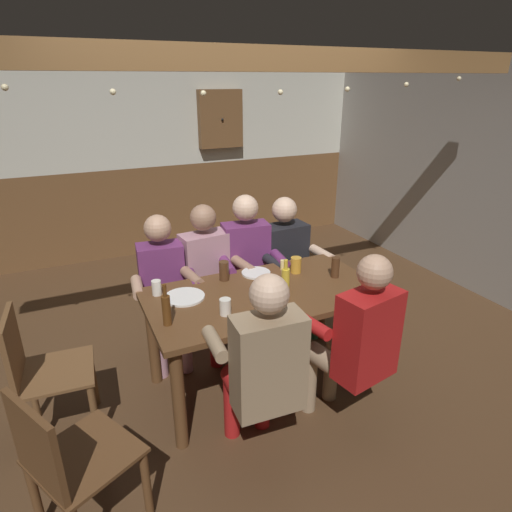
% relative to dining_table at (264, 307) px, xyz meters
% --- Properties ---
extents(ground_plane, '(6.79, 6.79, 0.00)m').
position_rel_dining_table_xyz_m(ground_plane, '(0.00, 0.19, -0.64)').
color(ground_plane, '#4C331E').
extents(back_wall_upper, '(5.40, 0.12, 1.22)m').
position_rel_dining_table_xyz_m(back_wall_upper, '(0.00, 3.08, 1.08)').
color(back_wall_upper, beige).
extents(back_wall_wainscot, '(5.40, 0.12, 1.11)m').
position_rel_dining_table_xyz_m(back_wall_wainscot, '(0.00, 3.08, -0.09)').
color(back_wall_wainscot, brown).
rests_on(back_wall_wainscot, ground_plane).
extents(ceiling_beam, '(4.86, 0.14, 0.16)m').
position_rel_dining_table_xyz_m(ceiling_beam, '(0.00, 0.37, 1.61)').
color(ceiling_beam, brown).
extents(dining_table, '(1.61, 0.85, 0.76)m').
position_rel_dining_table_xyz_m(dining_table, '(0.00, 0.00, 0.00)').
color(dining_table, brown).
rests_on(dining_table, ground_plane).
extents(person_0, '(0.51, 0.54, 1.18)m').
position_rel_dining_table_xyz_m(person_0, '(-0.55, 0.65, 0.01)').
color(person_0, '#6B2D66').
rests_on(person_0, ground_plane).
extents(person_1, '(0.55, 0.55, 1.22)m').
position_rel_dining_table_xyz_m(person_1, '(-0.17, 0.65, 0.03)').
color(person_1, '#B78493').
rests_on(person_1, ground_plane).
extents(person_2, '(0.56, 0.54, 1.26)m').
position_rel_dining_table_xyz_m(person_2, '(0.17, 0.66, 0.05)').
color(person_2, '#6B2D66').
rests_on(person_2, ground_plane).
extents(person_3, '(0.56, 0.54, 1.20)m').
position_rel_dining_table_xyz_m(person_3, '(0.55, 0.65, 0.02)').
color(person_3, black).
rests_on(person_3, ground_plane).
extents(person_4, '(0.53, 0.51, 1.25)m').
position_rel_dining_table_xyz_m(person_4, '(-0.32, -0.66, 0.04)').
color(person_4, '#997F60').
rests_on(person_4, ground_plane).
extents(person_5, '(0.55, 0.56, 1.24)m').
position_rel_dining_table_xyz_m(person_5, '(0.31, -0.65, 0.03)').
color(person_5, '#AD1919').
rests_on(person_5, ground_plane).
extents(chair_empty_near_right, '(0.47, 0.47, 0.88)m').
position_rel_dining_table_xyz_m(chair_empty_near_right, '(-1.45, 0.11, -0.17)').
color(chair_empty_near_right, brown).
rests_on(chair_empty_near_right, ground_plane).
extents(chair_empty_near_left, '(0.59, 0.59, 0.88)m').
position_rel_dining_table_xyz_m(chair_empty_near_left, '(-1.34, -0.70, -0.17)').
color(chair_empty_near_left, brown).
rests_on(chair_empty_near_left, ground_plane).
extents(table_candle, '(0.04, 0.04, 0.08)m').
position_rel_dining_table_xyz_m(table_candle, '(0.30, 0.28, 0.15)').
color(table_candle, '#F9E08C').
rests_on(table_candle, dining_table).
extents(plate_0, '(0.27, 0.27, 0.01)m').
position_rel_dining_table_xyz_m(plate_0, '(-0.52, 0.15, 0.12)').
color(plate_0, white).
rests_on(plate_0, dining_table).
extents(plate_1, '(0.22, 0.22, 0.01)m').
position_rel_dining_table_xyz_m(plate_1, '(0.08, 0.30, 0.12)').
color(plate_1, white).
rests_on(plate_1, dining_table).
extents(bottle_0, '(0.05, 0.05, 0.27)m').
position_rel_dining_table_xyz_m(bottle_0, '(-0.71, -0.14, 0.22)').
color(bottle_0, '#593314').
rests_on(bottle_0, dining_table).
extents(bottle_1, '(0.06, 0.06, 0.22)m').
position_rel_dining_table_xyz_m(bottle_1, '(0.16, -0.02, 0.20)').
color(bottle_1, gold).
rests_on(bottle_1, dining_table).
extents(pint_glass_0, '(0.06, 0.06, 0.16)m').
position_rel_dining_table_xyz_m(pint_glass_0, '(0.59, 0.00, 0.19)').
color(pint_glass_0, '#4C2D19').
rests_on(pint_glass_0, dining_table).
extents(pint_glass_1, '(0.07, 0.07, 0.11)m').
position_rel_dining_table_xyz_m(pint_glass_1, '(-0.03, -0.18, 0.17)').
color(pint_glass_1, gold).
rests_on(pint_glass_1, dining_table).
extents(pint_glass_2, '(0.07, 0.07, 0.11)m').
position_rel_dining_table_xyz_m(pint_glass_2, '(-0.35, -0.18, 0.17)').
color(pint_glass_2, white).
rests_on(pint_glass_2, dining_table).
extents(pint_glass_3, '(0.06, 0.06, 0.10)m').
position_rel_dining_table_xyz_m(pint_glass_3, '(-0.68, 0.27, 0.17)').
color(pint_glass_3, white).
rests_on(pint_glass_3, dining_table).
extents(pint_glass_4, '(0.08, 0.08, 0.14)m').
position_rel_dining_table_xyz_m(pint_glass_4, '(-0.06, -0.33, 0.18)').
color(pint_glass_4, '#E5C64C').
rests_on(pint_glass_4, dining_table).
extents(pint_glass_5, '(0.08, 0.08, 0.12)m').
position_rel_dining_table_xyz_m(pint_glass_5, '(0.37, 0.20, 0.17)').
color(pint_glass_5, gold).
rests_on(pint_glass_5, dining_table).
extents(pint_glass_6, '(0.07, 0.07, 0.14)m').
position_rel_dining_table_xyz_m(pint_glass_6, '(-0.18, 0.30, 0.19)').
color(pint_glass_6, '#4C2D19').
rests_on(pint_glass_6, dining_table).
extents(wall_dart_cabinet, '(0.56, 0.15, 0.70)m').
position_rel_dining_table_xyz_m(wall_dart_cabinet, '(0.81, 2.95, 1.01)').
color(wall_dart_cabinet, brown).
extents(string_lights, '(3.82, 0.04, 0.12)m').
position_rel_dining_table_xyz_m(string_lights, '(0.00, 0.32, 1.44)').
color(string_lights, '#F9EAB2').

